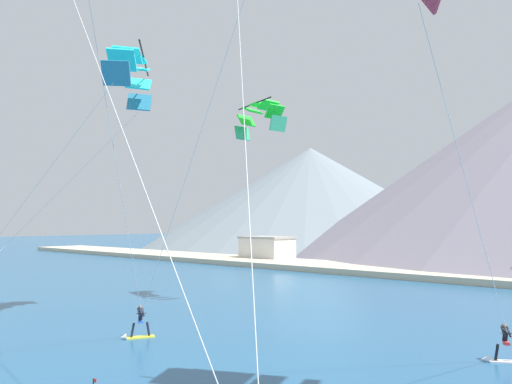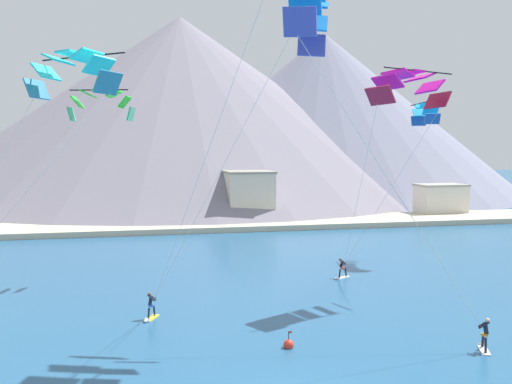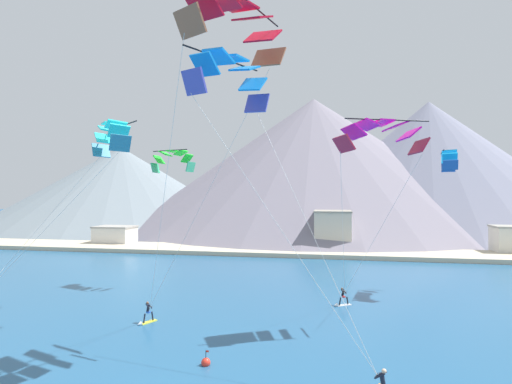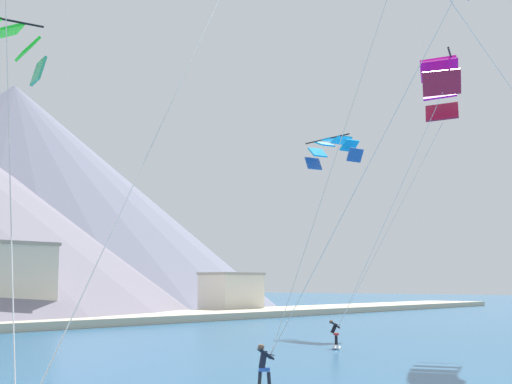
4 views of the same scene
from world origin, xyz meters
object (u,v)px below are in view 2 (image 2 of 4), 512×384
at_px(parafoil_kite_near_lead, 71,69).
at_px(parafoil_kite_far_left, 310,13).
at_px(race_marker_buoy, 289,345).
at_px(kitesurfer_near_trail, 150,312).
at_px(parafoil_kite_distant_low_drift, 101,101).
at_px(parafoil_kite_mid_center, 410,85).
at_px(kitesurfer_far_left, 484,339).
at_px(parafoil_kite_distant_high_outer, 425,111).
at_px(kitesurfer_mid_center, 341,273).

distance_m(parafoil_kite_near_lead, parafoil_kite_far_left, 15.28).
bearing_deg(race_marker_buoy, kitesurfer_near_trail, 137.16).
xyz_separation_m(parafoil_kite_near_lead, parafoil_kite_distant_low_drift, (1.21, 10.94, -1.11)).
relative_size(parafoil_kite_mid_center, race_marker_buoy, 14.34).
distance_m(kitesurfer_far_left, parafoil_kite_near_lead, 28.39).
bearing_deg(parafoil_kite_mid_center, parafoil_kite_distant_high_outer, 57.35).
distance_m(kitesurfer_near_trail, parafoil_kite_near_lead, 15.70).
bearing_deg(parafoil_kite_mid_center, kitesurfer_far_left, -96.68).
bearing_deg(parafoil_kite_distant_low_drift, kitesurfer_far_left, -47.91).
bearing_deg(race_marker_buoy, parafoil_kite_near_lead, 142.17).
bearing_deg(kitesurfer_mid_center, parafoil_kite_distant_high_outer, 34.37).
bearing_deg(kitesurfer_mid_center, parafoil_kite_near_lead, -164.77).
height_order(kitesurfer_mid_center, parafoil_kite_distant_low_drift, parafoil_kite_distant_low_drift).
bearing_deg(parafoil_kite_distant_high_outer, parafoil_kite_far_left, -130.90).
bearing_deg(kitesurfer_mid_center, parafoil_kite_far_left, -117.61).
distance_m(parafoil_kite_near_lead, parafoil_kite_mid_center, 22.73).
relative_size(kitesurfer_near_trail, parafoil_kite_near_lead, 0.11).
relative_size(parafoil_kite_near_lead, race_marker_buoy, 14.90).
height_order(parafoil_kite_mid_center, parafoil_kite_distant_low_drift, parafoil_kite_mid_center).
distance_m(parafoil_kite_far_left, parafoil_kite_distant_low_drift, 22.47).
relative_size(kitesurfer_far_left, parafoil_kite_far_left, 0.11).
bearing_deg(parafoil_kite_mid_center, parafoil_kite_far_left, -141.01).
xyz_separation_m(kitesurfer_mid_center, parafoil_kite_distant_high_outer, (11.29, 7.72, 13.52)).
xyz_separation_m(kitesurfer_near_trail, parafoil_kite_distant_low_drift, (-3.26, 13.36, 13.75)).
distance_m(parafoil_kite_near_lead, parafoil_kite_distant_high_outer, 33.81).
bearing_deg(kitesurfer_far_left, parafoil_kite_distant_high_outer, 68.34).
bearing_deg(kitesurfer_far_left, parafoil_kite_distant_low_drift, 132.09).
bearing_deg(parafoil_kite_distant_high_outer, kitesurfer_near_trail, -149.75).
bearing_deg(race_marker_buoy, parafoil_kite_far_left, 34.46).
height_order(kitesurfer_mid_center, kitesurfer_far_left, kitesurfer_far_left).
relative_size(kitesurfer_mid_center, parafoil_kite_mid_center, 0.12).
bearing_deg(parafoil_kite_near_lead, parafoil_kite_mid_center, 0.02).
relative_size(kitesurfer_near_trail, race_marker_buoy, 1.70).
height_order(kitesurfer_near_trail, parafoil_kite_near_lead, parafoil_kite_near_lead).
bearing_deg(parafoil_kite_near_lead, parafoil_kite_distant_high_outer, 22.86).
bearing_deg(parafoil_kite_mid_center, kitesurfer_mid_center, 118.17).
bearing_deg(parafoil_kite_far_left, parafoil_kite_mid_center, 38.99).
relative_size(kitesurfer_near_trail, parafoil_kite_distant_low_drift, 0.32).
distance_m(parafoil_kite_mid_center, parafoil_kite_distant_high_outer, 15.61).
bearing_deg(kitesurfer_mid_center, parafoil_kite_distant_low_drift, 163.44).
bearing_deg(race_marker_buoy, kitesurfer_mid_center, 59.77).
height_order(kitesurfer_mid_center, parafoil_kite_mid_center, parafoil_kite_mid_center).
distance_m(kitesurfer_mid_center, kitesurfer_far_left, 16.87).
relative_size(parafoil_kite_near_lead, parafoil_kite_far_left, 0.87).
bearing_deg(parafoil_kite_near_lead, race_marker_buoy, -37.83).
relative_size(kitesurfer_near_trail, parafoil_kite_distant_high_outer, 0.32).
bearing_deg(kitesurfer_near_trail, kitesurfer_mid_center, 26.97).
distance_m(parafoil_kite_far_left, race_marker_buoy, 17.50).
bearing_deg(race_marker_buoy, parafoil_kite_distant_high_outer, 48.30).
distance_m(kitesurfer_mid_center, parafoil_kite_far_left, 22.84).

